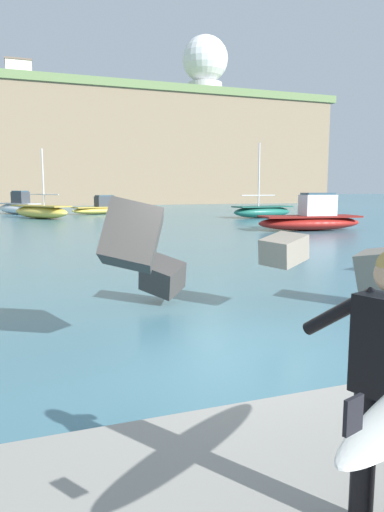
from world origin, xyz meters
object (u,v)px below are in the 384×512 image
at_px(boat_near_centre, 19,207).
at_px(boat_mid_right, 102,208).
at_px(boat_mid_left, 262,211).
at_px(boat_near_right, 311,219).
at_px(station_building_east, 19,79).
at_px(radar_dome, 205,64).
at_px(boat_mid_centre, 41,211).

distance_m(boat_near_centre, boat_mid_right, 7.87).
bearing_deg(boat_mid_left, boat_near_right, -105.60).
distance_m(boat_near_right, boat_mid_right, 24.09).
relative_size(boat_near_right, boat_mid_right, 1.06).
distance_m(boat_mid_right, station_building_east, 50.79).
height_order(radar_dome, station_building_east, radar_dome).
height_order(boat_near_right, boat_mid_left, boat_mid_left).
height_order(boat_mid_right, radar_dome, radar_dome).
relative_size(boat_near_right, boat_mid_left, 1.05).
bearing_deg(station_building_east, boat_mid_centre, -89.63).
height_order(boat_near_right, boat_mid_centre, boat_mid_centre).
distance_m(boat_near_centre, station_building_east, 48.21).
bearing_deg(boat_near_right, boat_mid_right, 110.19).
height_order(boat_near_centre, station_building_east, station_building_east).
bearing_deg(boat_mid_left, station_building_east, 107.46).
bearing_deg(boat_near_right, boat_near_centre, 122.34).
height_order(boat_near_right, station_building_east, station_building_east).
xyz_separation_m(boat_mid_right, radar_dome, (24.61, 34.64, 23.66)).
height_order(boat_mid_left, radar_dome, radar_dome).
bearing_deg(boat_mid_right, boat_mid_centre, -137.08).
xyz_separation_m(boat_mid_right, station_building_east, (-6.18, 45.84, 20.99)).
bearing_deg(station_building_east, boat_mid_left, -72.54).
xyz_separation_m(boat_mid_left, station_building_east, (-17.80, 56.59, 21.01)).
bearing_deg(boat_mid_right, boat_near_right, -69.81).
relative_size(boat_near_right, radar_dome, 0.61).
relative_size(boat_mid_centre, radar_dome, 0.60).
xyz_separation_m(boat_near_centre, boat_mid_centre, (1.66, -7.81, -0.15)).
relative_size(boat_mid_left, station_building_east, 0.99).
bearing_deg(radar_dome, boat_near_centre, -134.87).
bearing_deg(boat_mid_left, boat_mid_centre, 163.06).
height_order(boat_near_right, radar_dome, radar_dome).
bearing_deg(station_building_east, radar_dome, -19.99).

